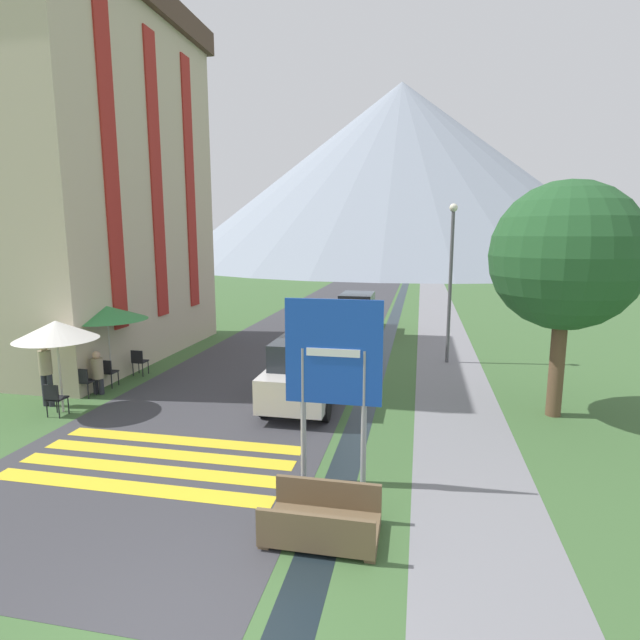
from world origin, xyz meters
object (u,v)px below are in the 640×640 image
Objects in this scene: cafe_umbrella_front_white at (56,330)px; tree_by_path at (566,257)px; cafe_chair_middle at (108,371)px; person_standing_terrace at (46,370)px; cafe_umbrella_middle_green at (107,313)px; road_sign at (333,368)px; person_seated_near at (97,370)px; hotel_building at (84,167)px; cafe_chair_near_right at (84,380)px; parked_car_far at (357,312)px; cafe_chair_nearest at (54,397)px; footbridge at (322,522)px; cafe_chair_far_left at (139,360)px; parked_car_near at (305,371)px; streetlamp at (451,271)px.

cafe_umbrella_front_white is 12.62m from tree_by_path.
person_standing_terrace is at bearing -112.64° from cafe_chair_middle.
cafe_umbrella_middle_green is 0.42× the size of tree_by_path.
person_seated_near is (-7.44, 3.79, -1.48)m from road_sign.
hotel_building reaches higher than road_sign.
tree_by_path is at bearing 29.32° from cafe_chair_near_right.
cafe_umbrella_middle_green is at bearing 148.21° from road_sign.
tree_by_path is (12.29, 2.21, 1.84)m from cafe_umbrella_front_white.
parked_car_far reaches higher than cafe_chair_nearest.
tree_by_path is at bearing 52.64° from footbridge.
person_seated_near is (3.03, -4.25, -6.18)m from hotel_building.
cafe_chair_far_left is 0.68× the size of person_seated_near.
parked_car_near is 6.09m from cafe_chair_middle.
cafe_umbrella_front_white is at bearing -162.97° from parked_car_near.
parked_car_near is 7.03m from tree_by_path.
cafe_chair_nearest is 0.35× the size of cafe_umbrella_middle_green.
cafe_chair_middle is (-7.68, 6.05, 0.29)m from footbridge.
hotel_building is 7.56× the size of footbridge.
parked_car_near is (-1.48, 4.15, -1.27)m from road_sign.
road_sign is 7.81m from cafe_umbrella_front_white.
streetlamp is (2.47, 9.45, 1.08)m from road_sign.
road_sign reaches higher than cafe_chair_middle.
cafe_chair_middle is 0.65m from person_seated_near.
hotel_building is 8.02m from cafe_umbrella_front_white.
person_seated_near is at bearing 59.91° from person_standing_terrace.
cafe_chair_near_right is 1.06m from person_standing_terrace.
parked_car_near is 7.01m from streetlamp.
person_standing_terrace is (-0.75, 0.66, 0.48)m from cafe_chair_nearest.
person_seated_near is (-5.96, -0.37, -0.21)m from parked_car_near.
parked_car_near reaches higher than person_seated_near.
hotel_building is at bearing 145.98° from cafe_chair_near_right.
parked_car_near is (9.00, -3.89, -5.97)m from hotel_building.
cafe_umbrella_middle_green is 1.91× the size of person_seated_near.
cafe_umbrella_front_white is at bearing 152.35° from footbridge.
parked_car_near is (-1.60, 5.80, 0.68)m from footbridge.
tree_by_path is at bearing -1.10° from cafe_umbrella_middle_green.
parked_car_near is at bearing 36.34° from cafe_chair_nearest.
cafe_chair_far_left is 10.85m from streetlamp.
parked_car_near is 1.64× the size of cafe_umbrella_front_white.
cafe_chair_nearest is (-5.98, -12.59, -0.40)m from parked_car_far.
cafe_chair_middle is 0.15× the size of tree_by_path.
cafe_umbrella_front_white is at bearing -90.38° from person_seated_near.
parked_car_far is at bearing 60.66° from person_seated_near.
parked_car_far is 11.71m from cafe_umbrella_middle_green.
cafe_chair_near_right is (-7.74, 5.07, 0.29)m from footbridge.
footbridge is 2.00× the size of cafe_chair_nearest.
footbridge is 6.05m from parked_car_near.
cafe_chair_near_right is at bearing 115.74° from cafe_chair_nearest.
person_seated_near is at bearing -84.91° from cafe_chair_middle.
cafe_chair_middle is at bearing -68.40° from cafe_umbrella_middle_green.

